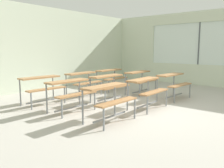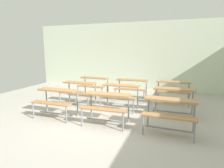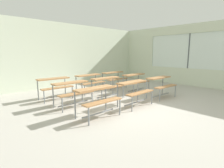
{
  "view_description": "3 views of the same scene",
  "coord_description": "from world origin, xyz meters",
  "px_view_note": "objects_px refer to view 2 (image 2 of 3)",
  "views": [
    {
      "loc": [
        -4.7,
        -3.02,
        1.48
      ],
      "look_at": [
        0.29,
        1.18,
        0.5
      ],
      "focal_mm": 37.54,
      "sensor_mm": 36.0,
      "label": 1
    },
    {
      "loc": [
        1.87,
        -4.03,
        1.79
      ],
      "look_at": [
        -0.22,
        1.88,
        0.64
      ],
      "focal_mm": 30.25,
      "sensor_mm": 36.0,
      "label": 2
    },
    {
      "loc": [
        -3.8,
        -3.3,
        1.6
      ],
      "look_at": [
        0.22,
        0.98,
        0.56
      ],
      "focal_mm": 28.0,
      "sensor_mm": 36.0,
      "label": 3
    }
  ],
  "objects_px": {
    "desk_bench_r0c1": "(106,102)",
    "desk_bench_r1c0": "(78,88)",
    "desk_bench_r2c2": "(173,87)",
    "desk_bench_r1c1": "(120,91)",
    "desk_bench_r2c0": "(93,82)",
    "desk_bench_r0c0": "(56,97)",
    "desk_bench_r2c1": "(131,85)",
    "desk_bench_r1c2": "(174,95)",
    "desk_bench_r0c2": "(170,108)"
  },
  "relations": [
    {
      "from": "desk_bench_r0c1",
      "to": "desk_bench_r2c2",
      "type": "bearing_deg",
      "value": 56.95
    },
    {
      "from": "desk_bench_r0c2",
      "to": "desk_bench_r1c2",
      "type": "bearing_deg",
      "value": 89.71
    },
    {
      "from": "desk_bench_r0c1",
      "to": "desk_bench_r2c0",
      "type": "bearing_deg",
      "value": 119.5
    },
    {
      "from": "desk_bench_r2c1",
      "to": "desk_bench_r2c2",
      "type": "distance_m",
      "value": 1.41
    },
    {
      "from": "desk_bench_r1c1",
      "to": "desk_bench_r2c0",
      "type": "xyz_separation_m",
      "value": [
        -1.41,
        1.15,
        0.0
      ]
    },
    {
      "from": "desk_bench_r0c1",
      "to": "desk_bench_r1c2",
      "type": "xyz_separation_m",
      "value": [
        1.51,
        1.19,
        0.0
      ]
    },
    {
      "from": "desk_bench_r1c1",
      "to": "desk_bench_r2c2",
      "type": "bearing_deg",
      "value": 39.2
    },
    {
      "from": "desk_bench_r1c1",
      "to": "desk_bench_r2c0",
      "type": "relative_size",
      "value": 0.99
    },
    {
      "from": "desk_bench_r2c2",
      "to": "desk_bench_r0c1",
      "type": "bearing_deg",
      "value": -121.31
    },
    {
      "from": "desk_bench_r0c1",
      "to": "desk_bench_r1c0",
      "type": "height_order",
      "value": "same"
    },
    {
      "from": "desk_bench_r0c2",
      "to": "desk_bench_r2c1",
      "type": "height_order",
      "value": "same"
    },
    {
      "from": "desk_bench_r0c2",
      "to": "desk_bench_r2c1",
      "type": "relative_size",
      "value": 1.0
    },
    {
      "from": "desk_bench_r0c2",
      "to": "desk_bench_r2c2",
      "type": "xyz_separation_m",
      "value": [
        -0.01,
        2.42,
        0.0
      ]
    },
    {
      "from": "desk_bench_r0c1",
      "to": "desk_bench_r1c2",
      "type": "distance_m",
      "value": 1.93
    },
    {
      "from": "desk_bench_r0c0",
      "to": "desk_bench_r2c0",
      "type": "bearing_deg",
      "value": 89.73
    },
    {
      "from": "desk_bench_r1c0",
      "to": "desk_bench_r2c0",
      "type": "xyz_separation_m",
      "value": [
        -0.01,
        1.16,
        0.0
      ]
    },
    {
      "from": "desk_bench_r0c0",
      "to": "desk_bench_r2c0",
      "type": "xyz_separation_m",
      "value": [
        -0.01,
        2.36,
        0.0
      ]
    },
    {
      "from": "desk_bench_r1c0",
      "to": "desk_bench_r2c1",
      "type": "height_order",
      "value": "same"
    },
    {
      "from": "desk_bench_r2c1",
      "to": "desk_bench_r0c1",
      "type": "bearing_deg",
      "value": -93.16
    },
    {
      "from": "desk_bench_r0c0",
      "to": "desk_bench_r2c0",
      "type": "distance_m",
      "value": 2.36
    },
    {
      "from": "desk_bench_r0c2",
      "to": "desk_bench_r1c0",
      "type": "relative_size",
      "value": 1.02
    },
    {
      "from": "desk_bench_r0c2",
      "to": "desk_bench_r1c1",
      "type": "relative_size",
      "value": 1.01
    },
    {
      "from": "desk_bench_r1c0",
      "to": "desk_bench_r0c0",
      "type": "bearing_deg",
      "value": -89.42
    },
    {
      "from": "desk_bench_r0c2",
      "to": "desk_bench_r1c1",
      "type": "height_order",
      "value": "same"
    },
    {
      "from": "desk_bench_r0c0",
      "to": "desk_bench_r1c0",
      "type": "relative_size",
      "value": 1.0
    },
    {
      "from": "desk_bench_r0c0",
      "to": "desk_bench_r0c2",
      "type": "relative_size",
      "value": 0.99
    },
    {
      "from": "desk_bench_r0c0",
      "to": "desk_bench_r1c1",
      "type": "bearing_deg",
      "value": 40.12
    },
    {
      "from": "desk_bench_r0c1",
      "to": "desk_bench_r2c1",
      "type": "distance_m",
      "value": 2.36
    },
    {
      "from": "desk_bench_r0c1",
      "to": "desk_bench_r1c1",
      "type": "distance_m",
      "value": 1.22
    },
    {
      "from": "desk_bench_r0c1",
      "to": "desk_bench_r1c0",
      "type": "bearing_deg",
      "value": 138.15
    },
    {
      "from": "desk_bench_r1c2",
      "to": "desk_bench_r2c0",
      "type": "bearing_deg",
      "value": 157.46
    },
    {
      "from": "desk_bench_r0c1",
      "to": "desk_bench_r2c2",
      "type": "relative_size",
      "value": 1.02
    },
    {
      "from": "desk_bench_r1c1",
      "to": "desk_bench_r0c1",
      "type": "bearing_deg",
      "value": -87.73
    },
    {
      "from": "desk_bench_r2c0",
      "to": "desk_bench_r2c1",
      "type": "xyz_separation_m",
      "value": [
        1.49,
        -0.02,
        0.0
      ]
    },
    {
      "from": "desk_bench_r1c0",
      "to": "desk_bench_r1c1",
      "type": "xyz_separation_m",
      "value": [
        1.41,
        0.01,
        0.0
      ]
    },
    {
      "from": "desk_bench_r0c0",
      "to": "desk_bench_r1c2",
      "type": "height_order",
      "value": "same"
    },
    {
      "from": "desk_bench_r0c2",
      "to": "desk_bench_r2c0",
      "type": "xyz_separation_m",
      "value": [
        -2.91,
        2.39,
        0.0
      ]
    },
    {
      "from": "desk_bench_r2c2",
      "to": "desk_bench_r0c2",
      "type": "bearing_deg",
      "value": -89.9
    },
    {
      "from": "desk_bench_r0c1",
      "to": "desk_bench_r0c2",
      "type": "bearing_deg",
      "value": -2.44
    },
    {
      "from": "desk_bench_r1c0",
      "to": "desk_bench_r2c2",
      "type": "distance_m",
      "value": 3.13
    },
    {
      "from": "desk_bench_r1c1",
      "to": "desk_bench_r2c1",
      "type": "relative_size",
      "value": 0.99
    },
    {
      "from": "desk_bench_r0c2",
      "to": "desk_bench_r1c2",
      "type": "xyz_separation_m",
      "value": [
        0.05,
        1.2,
        0.0
      ]
    },
    {
      "from": "desk_bench_r0c1",
      "to": "desk_bench_r2c2",
      "type": "height_order",
      "value": "same"
    },
    {
      "from": "desk_bench_r0c2",
      "to": "desk_bench_r2c0",
      "type": "height_order",
      "value": "same"
    },
    {
      "from": "desk_bench_r0c1",
      "to": "desk_bench_r1c2",
      "type": "height_order",
      "value": "same"
    },
    {
      "from": "desk_bench_r0c0",
      "to": "desk_bench_r1c0",
      "type": "bearing_deg",
      "value": 89.68
    },
    {
      "from": "desk_bench_r2c0",
      "to": "desk_bench_r2c2",
      "type": "distance_m",
      "value": 2.9
    },
    {
      "from": "desk_bench_r0c2",
      "to": "desk_bench_r2c2",
      "type": "relative_size",
      "value": 1.02
    },
    {
      "from": "desk_bench_r2c0",
      "to": "desk_bench_r2c2",
      "type": "bearing_deg",
      "value": 2.63
    },
    {
      "from": "desk_bench_r0c0",
      "to": "desk_bench_r0c1",
      "type": "relative_size",
      "value": 0.99
    }
  ]
}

